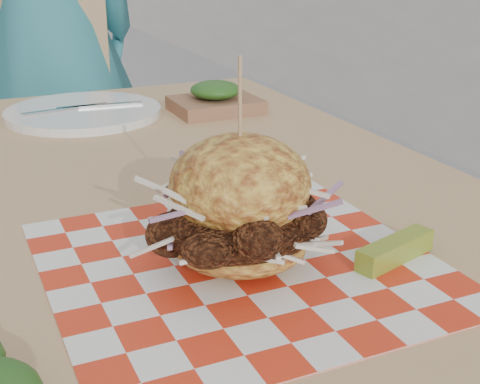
{
  "coord_description": "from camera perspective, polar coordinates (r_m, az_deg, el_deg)",
  "views": [
    {
      "loc": [
        -0.25,
        -0.99,
        1.05
      ],
      "look_at": [
        -0.01,
        -0.47,
        0.82
      ],
      "focal_mm": 50.0,
      "sensor_mm": 36.0,
      "label": 1
    }
  ],
  "objects": [
    {
      "name": "place_setting",
      "position": [
        1.21,
        -13.21,
        6.64
      ],
      "size": [
        0.27,
        0.27,
        0.02
      ],
      "color": "white",
      "rests_on": "patio_table"
    },
    {
      "name": "patio_chair",
      "position": [
        1.83,
        -15.77,
        4.56
      ],
      "size": [
        0.52,
        0.52,
        0.95
      ],
      "rotation": [
        0.0,
        0.0,
        -0.26
      ],
      "color": "tan",
      "rests_on": "ground"
    },
    {
      "name": "diner",
      "position": [
        1.88,
        -15.9,
        12.81
      ],
      "size": [
        0.68,
        0.55,
        1.6
      ],
      "primitive_type": "imported",
      "rotation": [
        0.0,
        0.0,
        3.47
      ],
      "color": "teal",
      "rests_on": "ground"
    },
    {
      "name": "patio_table",
      "position": [
        0.86,
        -7.12,
        -4.83
      ],
      "size": [
        0.8,
        1.2,
        0.75
      ],
      "color": "tan",
      "rests_on": "ground"
    },
    {
      "name": "pickle_spear",
      "position": [
        0.66,
        13.1,
        -4.85
      ],
      "size": [
        0.1,
        0.05,
        0.02
      ],
      "primitive_type": "cube",
      "rotation": [
        0.0,
        0.0,
        0.29
      ],
      "color": "#979E2D",
      "rests_on": "paper_liner"
    },
    {
      "name": "paper_liner",
      "position": [
        0.65,
        0.0,
        -6.13
      ],
      "size": [
        0.36,
        0.36,
        0.0
      ],
      "primitive_type": "cube",
      "color": "red",
      "rests_on": "patio_table"
    },
    {
      "name": "kraft_tray",
      "position": [
        1.21,
        -2.11,
        7.9
      ],
      "size": [
        0.15,
        0.12,
        0.06
      ],
      "color": "brown",
      "rests_on": "patio_table"
    },
    {
      "name": "sandwich",
      "position": [
        0.62,
        0.0,
        -1.53
      ],
      "size": [
        0.17,
        0.17,
        0.2
      ],
      "color": "gold",
      "rests_on": "paper_liner"
    }
  ]
}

